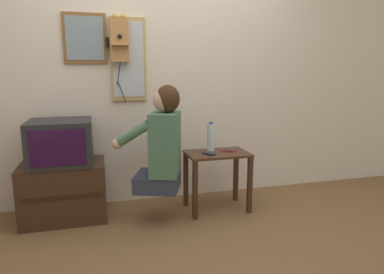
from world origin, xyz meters
TOP-DOWN VIEW (x-y plane):
  - ground_plane at (0.00, 0.00)m, footprint 14.00×14.00m
  - wall_back at (0.00, 1.02)m, footprint 6.80×0.05m
  - side_table at (0.42, 0.55)m, footprint 0.57×0.38m
  - person at (-0.11, 0.42)m, footprint 0.60×0.52m
  - tv_stand at (-0.93, 0.71)m, footprint 0.70×0.47m
  - television at (-0.93, 0.70)m, footprint 0.51×0.48m
  - wall_phone_antique at (-0.40, 0.94)m, footprint 0.21×0.19m
  - framed_picture at (-0.70, 0.98)m, footprint 0.38×0.03m
  - wall_mirror at (-0.32, 0.98)m, footprint 0.32×0.04m
  - cell_phone_held at (0.32, 0.50)m, footprint 0.11×0.14m
  - cell_phone_spare at (0.54, 0.57)m, footprint 0.13×0.13m
  - water_bottle at (0.39, 0.63)m, footprint 0.07×0.07m

SIDE VIEW (x-z plane):
  - ground_plane at x=0.00m, z-range 0.00..0.00m
  - tv_stand at x=-0.93m, z-range 0.00..0.50m
  - side_table at x=0.42m, z-range 0.15..0.70m
  - cell_phone_held at x=0.32m, z-range 0.55..0.56m
  - cell_phone_spare at x=0.54m, z-range 0.55..0.56m
  - water_bottle at x=0.39m, z-range 0.54..0.81m
  - television at x=-0.93m, z-range 0.50..0.88m
  - person at x=-0.11m, z-range 0.26..1.14m
  - wall_back at x=0.00m, z-range 0.00..2.55m
  - wall_mirror at x=-0.32m, z-range 1.01..1.77m
  - wall_phone_antique at x=-0.40m, z-range 1.16..1.96m
  - framed_picture at x=-0.70m, z-range 1.35..1.79m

